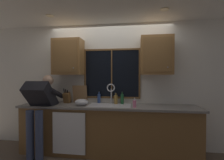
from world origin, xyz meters
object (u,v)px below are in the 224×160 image
mixing_bowl (81,102)px  bottle_amber_small (99,98)px  soap_dispenser (135,104)px  bottle_green_glass (116,99)px  knife_block (67,98)px  person_standing (40,105)px  cutting_board (80,94)px  bottle_tall_clear (122,99)px

mixing_bowl → bottle_amber_small: bottle_amber_small is taller
soap_dispenser → bottle_green_glass: bearing=139.2°
knife_block → mixing_bowl: size_ratio=1.25×
person_standing → bottle_green_glass: bearing=18.7°
knife_block → cutting_board: size_ratio=0.88×
cutting_board → bottle_amber_small: bearing=3.0°
bottle_tall_clear → cutting_board: bearing=177.4°
knife_block → bottle_amber_small: 0.66m
cutting_board → bottle_green_glass: 0.76m
bottle_green_glass → bottle_tall_clear: size_ratio=0.91×
person_standing → cutting_board: bearing=40.3°
mixing_bowl → bottle_amber_small: size_ratio=1.07×
knife_block → person_standing: bearing=-128.2°
cutting_board → soap_dispenser: bearing=-17.8°
cutting_board → mixing_bowl: (0.13, -0.30, -0.12)m
knife_block → bottle_green_glass: bearing=1.9°
mixing_bowl → bottle_tall_clear: bearing=19.1°
mixing_bowl → bottle_green_glass: 0.67m
cutting_board → soap_dispenser: 1.19m
cutting_board → bottle_tall_clear: size_ratio=1.48×
person_standing → soap_dispenser: size_ratio=8.59×
soap_dispenser → bottle_green_glass: bottle_green_glass is taller
person_standing → bottle_amber_small: size_ratio=6.20×
cutting_board → bottle_amber_small: (0.40, 0.02, -0.08)m
mixing_bowl → soap_dispenser: bearing=-3.6°
person_standing → bottle_tall_clear: 1.54m
soap_dispenser → cutting_board: bearing=162.2°
knife_block → bottle_green_glass: 1.01m
mixing_bowl → bottle_green_glass: size_ratio=1.14×
person_standing → mixing_bowl: bearing=15.4°
person_standing → cutting_board: (0.58, 0.50, 0.16)m
cutting_board → bottle_green_glass: size_ratio=1.63×
bottle_amber_small → bottle_green_glass: bearing=-9.8°
person_standing → bottle_tall_clear: bearing=17.3°
mixing_bowl → bottle_green_glass: bearing=22.5°
bottle_green_glass → mixing_bowl: bearing=-157.5°
mixing_bowl → soap_dispenser: 0.99m
mixing_bowl → bottle_amber_small: bearing=50.1°
knife_block → mixing_bowl: knife_block is taller
knife_block → soap_dispenser: bearing=-11.7°
mixing_bowl → cutting_board: bearing=113.8°
bottle_green_glass → bottle_tall_clear: bearing=0.7°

